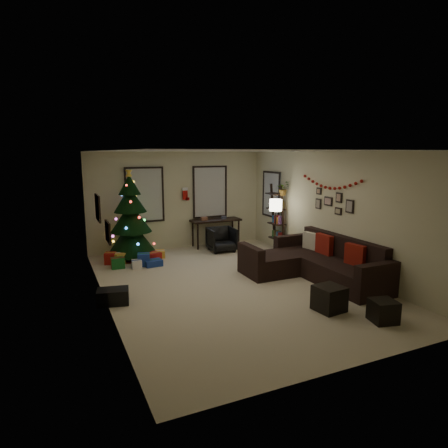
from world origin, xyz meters
The scene contains 29 objects.
floor centered at (0.00, 0.00, 0.00)m, with size 7.00×7.00×0.00m, color beige.
ceiling centered at (0.00, 0.00, 2.70)m, with size 7.00×7.00×0.00m, color white.
wall_back centered at (0.00, 3.50, 1.35)m, with size 5.00×5.00×0.00m, color beige.
wall_front centered at (0.00, -3.50, 1.35)m, with size 5.00×5.00×0.00m, color beige.
wall_left centered at (-2.50, 0.00, 1.35)m, with size 7.00×7.00×0.00m, color beige.
wall_right centered at (2.50, 0.00, 1.35)m, with size 7.00×7.00×0.00m, color beige.
window_back_left centered at (-0.95, 3.47, 1.55)m, with size 1.05×0.06×1.50m.
window_back_right centered at (0.95, 3.47, 1.55)m, with size 1.05×0.06×1.50m.
window_right_wall centered at (2.47, 2.55, 1.50)m, with size 0.06×0.90×1.30m.
christmas_tree centered at (-1.46, 2.86, 0.97)m, with size 1.25×1.25×2.33m.
presents centered at (-1.48, 2.27, 0.12)m, with size 1.50×1.01×0.30m.
sofa centered at (1.82, -0.35, 0.29)m, with size 2.01×2.91×0.90m.
pillow_red_a centered at (2.21, -1.12, 0.64)m, with size 0.12×0.44×0.44m, color maroon.
pillow_red_b centered at (2.21, -0.16, 0.64)m, with size 0.13×0.48×0.48m, color maroon.
pillow_cream centered at (2.21, 0.33, 0.63)m, with size 0.11×0.40×0.40m, color beige.
ottoman_near centered at (0.93, -1.93, 0.22)m, with size 0.45×0.45×0.43m, color black.
ottoman_far centered at (1.42, -2.65, 0.18)m, with size 0.38×0.38×0.36m, color black.
desk centered at (1.03, 3.22, 0.69)m, with size 1.44×0.52×0.78m.
desk_chair centered at (0.92, 2.57, 0.33)m, with size 0.64×0.60×0.66m, color black.
bookshelf centered at (2.30, 1.95, 0.89)m, with size 0.30×0.54×1.84m.
potted_plant centered at (2.30, 1.71, 1.80)m, with size 0.43×0.37×0.48m, color #4C4C4C.
floor_lamp centered at (1.95, 1.49, 1.25)m, with size 0.32×0.32×1.50m.
art_map centered at (-2.48, 0.70, 1.64)m, with size 0.04×0.60×0.50m.
art_abstract centered at (-2.48, -0.54, 1.40)m, with size 0.04×0.45×0.35m.
gallery centered at (2.48, -0.07, 1.57)m, with size 0.03×1.25×0.54m.
garland centered at (2.45, 0.03, 2.00)m, with size 0.08×1.90×0.30m, color #A5140C, non-canonical shape.
stocking_left centered at (-0.14, 3.57, 1.55)m, with size 0.20×0.05×0.36m.
stocking_right centered at (0.19, 3.42, 1.54)m, with size 0.20×0.05×0.36m.
storage_bin centered at (-2.39, -0.09, 0.14)m, with size 0.55×0.36×0.27m, color black.
Camera 1 is at (-3.31, -6.93, 2.67)m, focal length 31.23 mm.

